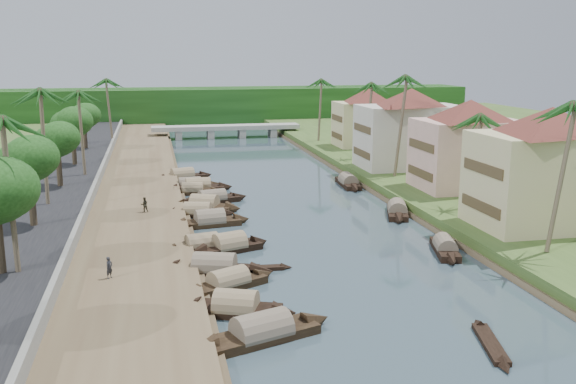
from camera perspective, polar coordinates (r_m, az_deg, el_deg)
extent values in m
plane|color=#34464F|center=(54.05, 3.28, -4.74)|extent=(220.00, 220.00, 0.00)
cube|color=brown|center=(71.55, -13.51, -0.52)|extent=(10.00, 180.00, 0.80)
cube|color=#344F1F|center=(78.61, 12.88, 0.79)|extent=(16.00, 180.00, 1.20)
cube|color=black|center=(72.26, -20.27, -0.57)|extent=(8.00, 180.00, 1.40)
cube|color=slate|center=(71.62, -16.90, 0.08)|extent=(0.40, 180.00, 1.10)
cube|color=#14370F|center=(145.98, -6.59, 7.50)|extent=(120.00, 4.00, 8.00)
cube|color=#14370F|center=(150.94, -6.77, 7.65)|extent=(120.00, 4.00, 8.00)
cube|color=#14370F|center=(155.91, -6.94, 7.79)|extent=(120.00, 4.00, 8.00)
cube|color=gray|center=(123.39, -5.53, 5.75)|extent=(28.00, 4.00, 0.80)
cube|color=gray|center=(122.85, -9.71, 5.08)|extent=(1.20, 3.50, 1.80)
cube|color=gray|center=(123.22, -6.91, 5.19)|extent=(1.20, 3.50, 1.80)
cube|color=gray|center=(123.89, -4.14, 5.28)|extent=(1.20, 3.50, 1.80)
cube|color=gray|center=(124.84, -1.40, 5.37)|extent=(1.20, 3.50, 1.80)
cube|color=#CFBC8A|center=(58.92, 22.02, 1.01)|extent=(12.00, 8.00, 8.00)
pyramid|color=maroon|center=(58.22, 22.42, 5.93)|extent=(14.85, 14.85, 2.20)
cube|color=#4B3B23|center=(56.20, 16.72, -1.21)|extent=(0.10, 6.40, 0.90)
cube|color=#4B3B23|center=(55.57, 16.92, 2.00)|extent=(0.10, 6.40, 0.90)
cube|color=beige|center=(73.01, 15.72, 3.25)|extent=(11.00, 8.00, 7.50)
pyramid|color=maroon|center=(72.45, 15.94, 7.04)|extent=(14.11, 14.11, 2.20)
cube|color=#4B3B23|center=(70.93, 11.65, 1.67)|extent=(0.10, 6.40, 0.90)
cube|color=#4B3B23|center=(70.46, 11.76, 4.07)|extent=(0.10, 6.40, 0.90)
cube|color=beige|center=(85.10, 10.79, 4.87)|extent=(13.00, 8.00, 8.00)
pyramid|color=maroon|center=(84.63, 10.92, 8.30)|extent=(15.59, 15.59, 2.20)
cube|color=#4B3B23|center=(83.09, 6.55, 3.44)|extent=(0.10, 6.40, 0.90)
cube|color=#4B3B23|center=(82.66, 6.60, 5.63)|extent=(0.10, 6.40, 0.90)
cube|color=#CFBC8A|center=(104.09, 7.05, 6.02)|extent=(10.00, 7.00, 7.00)
pyramid|color=maroon|center=(103.70, 7.12, 8.55)|extent=(12.62, 12.62, 2.20)
cube|color=#4B3B23|center=(102.77, 4.35, 5.01)|extent=(0.10, 5.60, 0.90)
cube|color=#4B3B23|center=(102.46, 4.37, 6.57)|extent=(0.10, 5.60, 0.90)
cube|color=black|center=(36.82, -2.34, -12.74)|extent=(6.97, 4.20, 0.70)
cone|color=black|center=(38.57, 2.55, -11.42)|extent=(2.43, 2.40, 2.08)
cone|color=black|center=(35.31, -7.74, -13.85)|extent=(2.43, 2.40, 2.08)
cylinder|color=#706654|center=(36.67, -2.35, -12.20)|extent=(5.52, 3.75, 2.16)
cube|color=black|center=(40.24, -4.64, -10.53)|extent=(5.87, 3.88, 0.70)
cone|color=black|center=(39.60, -0.25, -10.75)|extent=(2.16, 2.25, 1.95)
cone|color=black|center=(41.04, -8.87, -10.06)|extent=(2.16, 2.25, 1.95)
cylinder|color=#8A7C58|center=(40.10, -4.65, -10.03)|extent=(4.69, 3.47, 2.05)
cube|color=black|center=(44.41, -5.31, -8.32)|extent=(5.71, 4.08, 0.70)
cone|color=black|center=(46.06, -2.12, -7.40)|extent=(2.12, 2.11, 1.73)
cone|color=black|center=(42.86, -8.75, -9.07)|extent=(2.12, 2.11, 1.73)
cylinder|color=#8A7C58|center=(44.28, -5.32, -7.86)|extent=(4.58, 3.54, 1.80)
cube|color=black|center=(47.34, -6.53, -7.03)|extent=(6.69, 3.94, 0.70)
cone|color=black|center=(46.67, -2.26, -7.14)|extent=(2.32, 2.32, 2.04)
cone|color=black|center=(48.20, -10.67, -6.71)|extent=(2.32, 2.32, 2.04)
cylinder|color=#706654|center=(47.21, -6.54, -6.59)|extent=(5.29, 3.54, 2.12)
cube|color=black|center=(52.76, -7.63, -5.03)|extent=(5.63, 2.96, 0.70)
cone|color=black|center=(53.64, -4.58, -4.58)|extent=(1.88, 1.94, 1.80)
cone|color=black|center=(51.99, -10.77, -5.31)|extent=(1.88, 1.94, 1.80)
cylinder|color=#8A7C58|center=(52.65, -7.64, -4.63)|extent=(4.41, 2.75, 1.89)
cube|color=black|center=(52.49, -5.23, -5.06)|extent=(5.56, 3.65, 0.70)
cone|color=black|center=(53.76, -2.48, -4.51)|extent=(2.06, 2.22, 1.97)
cone|color=black|center=(51.31, -8.12, -5.45)|extent=(2.06, 2.22, 1.97)
cylinder|color=#8A7C58|center=(52.38, -5.24, -4.66)|extent=(4.44, 3.31, 2.08)
cube|color=black|center=(60.31, -6.95, -2.81)|extent=(5.85, 2.78, 0.70)
cone|color=black|center=(61.04, -4.09, -2.49)|extent=(1.88, 2.02, 1.99)
cone|color=black|center=(59.70, -9.87, -2.98)|extent=(1.88, 2.02, 1.99)
cylinder|color=#706654|center=(60.22, -6.96, -2.46)|extent=(4.55, 2.68, 2.09)
cube|color=black|center=(63.96, -8.05, -1.98)|extent=(5.72, 2.97, 0.70)
cone|color=black|center=(63.50, -5.35, -1.94)|extent=(1.89, 1.88, 1.73)
cone|color=black|center=(64.52, -10.72, -1.87)|extent=(1.89, 1.88, 1.73)
cylinder|color=#8A7C58|center=(63.87, -8.06, -1.65)|extent=(4.49, 2.73, 1.79)
cube|color=black|center=(66.42, -7.43, -1.43)|extent=(6.04, 4.28, 0.70)
cone|color=black|center=(65.40, -4.83, -1.51)|extent=(2.31, 2.43, 2.08)
cone|color=black|center=(67.53, -9.95, -1.22)|extent=(2.31, 2.43, 2.08)
cylinder|color=#8A7C58|center=(66.33, -7.44, -1.11)|extent=(4.86, 3.80, 2.20)
cube|color=black|center=(69.48, -6.73, -0.80)|extent=(6.17, 3.28, 0.70)
cone|color=black|center=(70.66, -4.24, -0.47)|extent=(2.05, 1.98, 1.78)
cone|color=black|center=(68.41, -9.30, -1.02)|extent=(2.05, 1.98, 1.78)
cylinder|color=#706654|center=(69.40, -6.74, -0.50)|extent=(4.85, 2.97, 1.83)
cube|color=black|center=(74.04, -8.47, -0.05)|extent=(5.19, 2.27, 0.70)
cone|color=black|center=(73.89, -6.31, 0.05)|extent=(1.63, 1.65, 1.64)
cone|color=black|center=(74.27, -10.62, -0.02)|extent=(1.63, 1.65, 1.64)
cylinder|color=#8A7C58|center=(73.96, -8.48, 0.24)|extent=(4.02, 2.19, 1.71)
cube|color=black|center=(75.65, -7.97, 0.23)|extent=(5.97, 2.21, 0.70)
cone|color=black|center=(76.02, -5.51, 0.41)|extent=(1.77, 1.88, 2.01)
cone|color=black|center=(75.40, -10.46, 0.17)|extent=(1.77, 1.88, 2.01)
cylinder|color=#8A7C58|center=(75.58, -7.98, 0.51)|extent=(4.58, 2.24, 2.11)
cube|color=black|center=(77.51, -8.71, 0.50)|extent=(5.55, 1.94, 0.70)
cone|color=black|center=(77.94, -6.51, 0.68)|extent=(1.64, 1.48, 1.54)
cone|color=black|center=(77.16, -10.94, 0.42)|extent=(1.64, 1.48, 1.54)
cylinder|color=#706654|center=(77.43, -8.72, 0.77)|extent=(4.27, 1.90, 1.58)
cube|color=black|center=(82.86, -9.36, 1.23)|extent=(6.11, 3.39, 0.70)
cone|color=black|center=(83.89, -7.27, 1.48)|extent=(2.07, 2.09, 1.89)
cone|color=black|center=(81.91, -11.50, 1.08)|extent=(2.07, 2.09, 1.89)
cylinder|color=#8A7C58|center=(82.79, -9.37, 1.49)|extent=(4.81, 3.10, 1.97)
cube|color=black|center=(53.43, 13.77, -5.06)|extent=(2.97, 5.79, 0.70)
cone|color=black|center=(56.33, 13.21, -4.05)|extent=(1.78, 1.89, 1.60)
cone|color=black|center=(50.52, 14.41, -6.00)|extent=(1.78, 1.89, 1.60)
cylinder|color=#706654|center=(53.33, 13.79, -4.67)|extent=(2.69, 4.54, 1.65)
cube|color=black|center=(64.73, 9.68, -1.86)|extent=(3.56, 6.10, 0.70)
cone|color=black|center=(67.84, 9.53, -1.14)|extent=(2.10, 2.10, 1.85)
cone|color=black|center=(61.59, 9.85, -2.51)|extent=(2.10, 2.10, 1.85)
cylinder|color=#706654|center=(64.64, 9.69, -1.53)|extent=(3.20, 4.81, 1.92)
cube|color=black|center=(78.30, 5.37, 0.70)|extent=(2.20, 6.51, 0.70)
cone|color=black|center=(81.68, 4.77, 1.25)|extent=(1.75, 1.91, 1.86)
cone|color=black|center=(74.90, 6.03, 0.22)|extent=(1.75, 1.91, 1.86)
cylinder|color=#706654|center=(78.23, 5.37, 0.97)|extent=(2.19, 5.00, 1.91)
cube|color=black|center=(37.85, 17.55, -12.78)|extent=(2.06, 4.97, 0.35)
cone|color=black|center=(40.28, 16.52, -11.15)|extent=(1.16, 1.41, 0.89)
cone|color=black|center=(35.47, 18.75, -14.62)|extent=(1.16, 1.41, 0.89)
cube|color=black|center=(47.99, -2.43, -6.82)|extent=(3.48, 1.00, 0.35)
cone|color=black|center=(48.20, -0.12, -6.72)|extent=(0.91, 0.82, 0.76)
cone|color=black|center=(47.85, -4.75, -6.90)|extent=(0.91, 0.82, 0.76)
cube|color=black|center=(71.84, -6.49, -0.45)|extent=(4.16, 1.72, 0.35)
cone|color=black|center=(72.58, -4.78, -0.28)|extent=(1.18, 1.03, 0.82)
cone|color=black|center=(71.17, -8.24, -0.62)|extent=(1.18, 1.03, 0.82)
cylinder|color=brown|center=(50.75, 22.75, 1.07)|extent=(1.67, 0.36, 11.09)
sphere|color=#1C4F1A|center=(50.09, 23.25, 7.07)|extent=(3.20, 3.20, 3.20)
cylinder|color=brown|center=(63.69, 16.04, 2.61)|extent=(1.30, 0.36, 8.87)
sphere|color=#1C4F1A|center=(63.15, 16.27, 6.42)|extent=(3.20, 3.20, 3.20)
cylinder|color=brown|center=(78.00, 9.77, 5.76)|extent=(1.49, 0.36, 12.04)
sphere|color=#1C4F1A|center=(77.58, 9.92, 10.01)|extent=(3.20, 3.20, 3.20)
cylinder|color=brown|center=(91.72, 7.05, 6.31)|extent=(1.13, 0.36, 10.54)
sphere|color=#1C4F1A|center=(91.35, 7.13, 9.47)|extent=(3.20, 3.20, 3.20)
cylinder|color=brown|center=(45.73, -23.41, -0.34)|extent=(0.51, 0.36, 10.38)
sphere|color=#1C4F1A|center=(45.00, -23.94, 5.86)|extent=(3.20, 3.20, 3.20)
cylinder|color=brown|center=(65.76, -20.89, 3.73)|extent=(0.48, 0.36, 11.11)
sphere|color=#1C4F1A|center=(65.27, -21.25, 8.35)|extent=(3.20, 3.20, 3.20)
cylinder|color=brown|center=(80.66, -17.84, 4.97)|extent=(0.54, 0.36, 10.02)
sphere|color=#1C4F1A|center=(80.25, -18.07, 8.38)|extent=(3.20, 3.20, 3.20)
cylinder|color=brown|center=(109.31, 2.79, 7.26)|extent=(0.82, 0.36, 10.34)
sphere|color=#1C4F1A|center=(109.00, 2.82, 9.86)|extent=(3.20, 3.20, 3.20)
cylinder|color=brown|center=(111.32, -15.53, 7.01)|extent=(0.91, 0.36, 10.25)
sphere|color=#1C4F1A|center=(111.03, -15.68, 9.54)|extent=(3.20, 3.20, 3.20)
cylinder|color=#4D3F2C|center=(58.56, -21.78, -0.94)|extent=(0.60, 0.60, 3.88)
ellipsoid|color=#14370F|center=(57.88, -22.07, 2.64)|extent=(4.52, 4.52, 3.72)
cylinder|color=#4D3F2C|center=(75.10, -19.66, 1.82)|extent=(0.60, 0.60, 3.52)
ellipsoid|color=#14370F|center=(74.61, -19.85, 4.36)|extent=(4.43, 4.43, 3.64)
cylinder|color=#4D3F2C|center=(89.28, -18.49, 3.52)|extent=(0.60, 0.60, 3.76)
ellipsoid|color=#14370F|center=(88.84, -18.64, 5.81)|extent=(4.75, 4.75, 3.90)
cylinder|color=#4D3F2C|center=(104.46, -17.58, 4.65)|extent=(0.60, 0.60, 3.36)
ellipsoid|color=#14370F|center=(104.12, -17.69, 6.40)|extent=(4.52, 4.52, 3.71)
cylinder|color=#4D3F2C|center=(88.21, 13.52, 3.43)|extent=(0.60, 0.60, 3.29)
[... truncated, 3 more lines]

